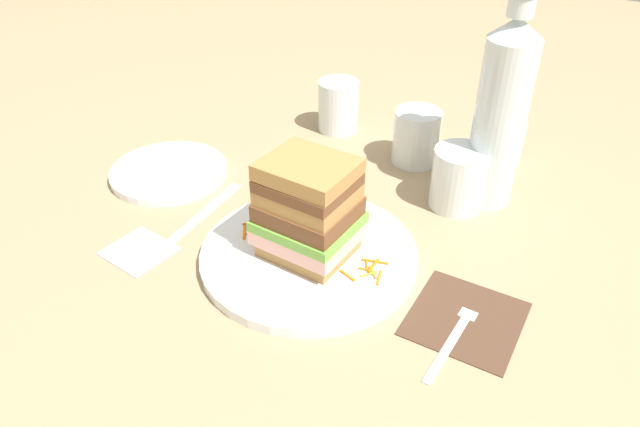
% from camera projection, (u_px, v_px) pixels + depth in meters
% --- Properties ---
extents(ground_plane, '(3.00, 3.00, 0.00)m').
position_uv_depth(ground_plane, '(316.00, 251.00, 0.78)').
color(ground_plane, '#9E8460').
extents(main_plate, '(0.28, 0.28, 0.01)m').
position_uv_depth(main_plate, '(309.00, 255.00, 0.76)').
color(main_plate, white).
rests_on(main_plate, ground_plane).
extents(sandwich, '(0.12, 0.11, 0.13)m').
position_uv_depth(sandwich, '(309.00, 210.00, 0.72)').
color(sandwich, '#A87A42').
rests_on(sandwich, main_plate).
extents(carrot_shred_0, '(0.02, 0.03, 0.00)m').
position_uv_depth(carrot_shred_0, '(244.00, 232.00, 0.79)').
color(carrot_shred_0, orange).
rests_on(carrot_shred_0, main_plate).
extents(carrot_shred_1, '(0.02, 0.02, 0.00)m').
position_uv_depth(carrot_shred_1, '(250.00, 223.00, 0.81)').
color(carrot_shred_1, orange).
rests_on(carrot_shred_1, main_plate).
extents(carrot_shred_2, '(0.02, 0.02, 0.00)m').
position_uv_depth(carrot_shred_2, '(252.00, 232.00, 0.79)').
color(carrot_shred_2, orange).
rests_on(carrot_shred_2, main_plate).
extents(carrot_shred_3, '(0.02, 0.02, 0.00)m').
position_uv_depth(carrot_shred_3, '(257.00, 219.00, 0.81)').
color(carrot_shred_3, orange).
rests_on(carrot_shred_3, main_plate).
extents(carrot_shred_4, '(0.03, 0.01, 0.00)m').
position_uv_depth(carrot_shred_4, '(267.00, 221.00, 0.81)').
color(carrot_shred_4, orange).
rests_on(carrot_shred_4, main_plate).
extents(carrot_shred_5, '(0.01, 0.03, 0.00)m').
position_uv_depth(carrot_shred_5, '(379.00, 278.00, 0.71)').
color(carrot_shred_5, orange).
rests_on(carrot_shred_5, main_plate).
extents(carrot_shred_6, '(0.03, 0.01, 0.00)m').
position_uv_depth(carrot_shred_6, '(374.00, 263.00, 0.73)').
color(carrot_shred_6, orange).
rests_on(carrot_shred_6, main_plate).
extents(carrot_shred_7, '(0.03, 0.01, 0.00)m').
position_uv_depth(carrot_shred_7, '(348.00, 275.00, 0.72)').
color(carrot_shred_7, orange).
rests_on(carrot_shred_7, main_plate).
extents(carrot_shred_8, '(0.02, 0.02, 0.00)m').
position_uv_depth(carrot_shred_8, '(373.00, 272.00, 0.72)').
color(carrot_shred_8, orange).
rests_on(carrot_shred_8, main_plate).
extents(carrot_shred_9, '(0.02, 0.02, 0.00)m').
position_uv_depth(carrot_shred_9, '(368.00, 274.00, 0.72)').
color(carrot_shred_9, orange).
rests_on(carrot_shred_9, main_plate).
extents(carrot_shred_10, '(0.02, 0.01, 0.00)m').
position_uv_depth(carrot_shred_10, '(368.00, 270.00, 0.72)').
color(carrot_shred_10, orange).
rests_on(carrot_shred_10, main_plate).
extents(carrot_shred_11, '(0.00, 0.03, 0.00)m').
position_uv_depth(carrot_shred_11, '(373.00, 266.00, 0.73)').
color(carrot_shred_11, orange).
rests_on(carrot_shred_11, main_plate).
extents(carrot_shred_12, '(0.01, 0.02, 0.00)m').
position_uv_depth(carrot_shred_12, '(367.00, 266.00, 0.73)').
color(carrot_shred_12, orange).
rests_on(carrot_shred_12, main_plate).
extents(napkin_dark, '(0.13, 0.13, 0.00)m').
position_uv_depth(napkin_dark, '(466.00, 318.00, 0.68)').
color(napkin_dark, '#4C3323').
rests_on(napkin_dark, ground_plane).
extents(fork, '(0.03, 0.17, 0.00)m').
position_uv_depth(fork, '(459.00, 328.00, 0.66)').
color(fork, silver).
rests_on(fork, napkin_dark).
extents(knife, '(0.02, 0.20, 0.00)m').
position_uv_depth(knife, '(196.00, 220.00, 0.84)').
color(knife, silver).
rests_on(knife, ground_plane).
extents(juice_glass, '(0.08, 0.08, 0.09)m').
position_uv_depth(juice_glass, '(458.00, 181.00, 0.85)').
color(juice_glass, white).
rests_on(juice_glass, ground_plane).
extents(water_bottle, '(0.07, 0.07, 0.31)m').
position_uv_depth(water_bottle, '(501.00, 112.00, 0.80)').
color(water_bottle, silver).
rests_on(water_bottle, ground_plane).
extents(empty_tumbler_0, '(0.07, 0.07, 0.09)m').
position_uv_depth(empty_tumbler_0, '(338.00, 106.00, 1.05)').
color(empty_tumbler_0, silver).
rests_on(empty_tumbler_0, ground_plane).
extents(empty_tumbler_1, '(0.08, 0.08, 0.09)m').
position_uv_depth(empty_tumbler_1, '(416.00, 137.00, 0.95)').
color(empty_tumbler_1, silver).
rests_on(empty_tumbler_1, ground_plane).
extents(empty_tumbler_2, '(0.06, 0.06, 0.07)m').
position_uv_depth(empty_tumbler_2, '(504.00, 141.00, 0.96)').
color(empty_tumbler_2, silver).
rests_on(empty_tumbler_2, ground_plane).
extents(side_plate, '(0.18, 0.18, 0.01)m').
position_uv_depth(side_plate, '(169.00, 172.00, 0.93)').
color(side_plate, white).
rests_on(side_plate, ground_plane).
extents(napkin_pink, '(0.09, 0.09, 0.00)m').
position_uv_depth(napkin_pink, '(139.00, 251.00, 0.78)').
color(napkin_pink, pink).
rests_on(napkin_pink, ground_plane).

